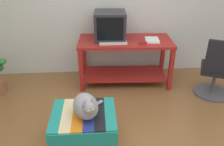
% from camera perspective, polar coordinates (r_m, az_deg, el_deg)
% --- Properties ---
extents(desk, '(1.44, 0.71, 0.71)m').
position_cam_1_polar(desk, '(3.56, 3.26, 4.83)').
color(desk, maroon).
rests_on(desk, ground_plane).
extents(tv_monitor, '(0.48, 0.46, 0.42)m').
position_cam_1_polar(tv_monitor, '(3.46, -0.53, 11.72)').
color(tv_monitor, '#28282B').
rests_on(tv_monitor, desk).
extents(keyboard, '(0.40, 0.15, 0.02)m').
position_cam_1_polar(keyboard, '(3.33, 0.22, 7.62)').
color(keyboard, beige).
rests_on(keyboard, desk).
extents(book, '(0.23, 0.28, 0.03)m').
position_cam_1_polar(book, '(3.49, 10.01, 8.14)').
color(book, white).
rests_on(book, desk).
extents(ottoman_with_blanket, '(0.66, 0.57, 0.41)m').
position_cam_1_polar(ottoman_with_blanket, '(2.52, -6.92, -13.79)').
color(ottoman_with_blanket, tan).
rests_on(ottoman_with_blanket, ground_plane).
extents(cat, '(0.34, 0.42, 0.29)m').
position_cam_1_polar(cat, '(2.27, -6.50, -8.23)').
color(cat, gray).
rests_on(cat, ottoman_with_blanket).
extents(office_chair, '(0.56, 0.56, 0.89)m').
position_cam_1_polar(office_chair, '(3.54, 24.69, 0.21)').
color(office_chair, '#4C4C51').
rests_on(office_chair, ground_plane).
extents(stapler, '(0.12, 0.07, 0.04)m').
position_cam_1_polar(stapler, '(3.34, 7.81, 7.53)').
color(stapler, '#A31E1E').
rests_on(stapler, desk).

